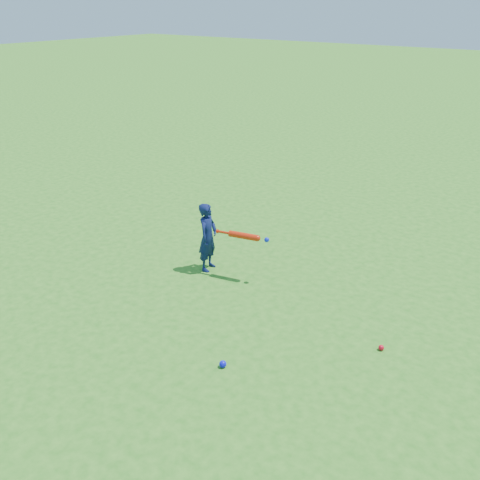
{
  "coord_description": "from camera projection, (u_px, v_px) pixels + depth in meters",
  "views": [
    {
      "loc": [
        5.11,
        -4.95,
        3.62
      ],
      "look_at": [
        1.12,
        0.49,
        0.55
      ],
      "focal_mm": 40.0,
      "sensor_mm": 36.0,
      "label": 1
    }
  ],
  "objects": [
    {
      "name": "ground",
      "position": [
        159.0,
        266.0,
        7.89
      ],
      "size": [
        80.0,
        80.0,
        0.0
      ],
      "primitive_type": "plane",
      "color": "#2B751C",
      "rests_on": "ground"
    },
    {
      "name": "ground_ball_red",
      "position": [
        381.0,
        348.0,
        6.01
      ],
      "size": [
        0.06,
        0.06,
        0.06
      ],
      "primitive_type": "sphere",
      "color": "red",
      "rests_on": "ground"
    },
    {
      "name": "child",
      "position": [
        208.0,
        237.0,
        7.62
      ],
      "size": [
        0.32,
        0.41,
        1.01
      ],
      "primitive_type": "imported",
      "rotation": [
        0.0,
        0.0,
        1.8
      ],
      "color": "#0F1747",
      "rests_on": "ground"
    },
    {
      "name": "bat_swing",
      "position": [
        246.0,
        236.0,
        7.3
      ],
      "size": [
        0.77,
        0.23,
        0.09
      ],
      "rotation": [
        0.0,
        0.0,
        0.23
      ],
      "color": "red",
      "rests_on": "ground"
    },
    {
      "name": "ground_ball_blue",
      "position": [
        223.0,
        364.0,
        5.73
      ],
      "size": [
        0.08,
        0.08,
        0.08
      ],
      "primitive_type": "sphere",
      "color": "#0D0DE9",
      "rests_on": "ground"
    }
  ]
}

